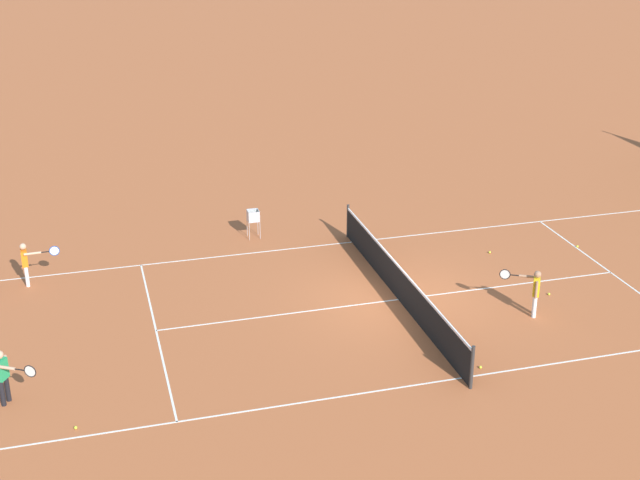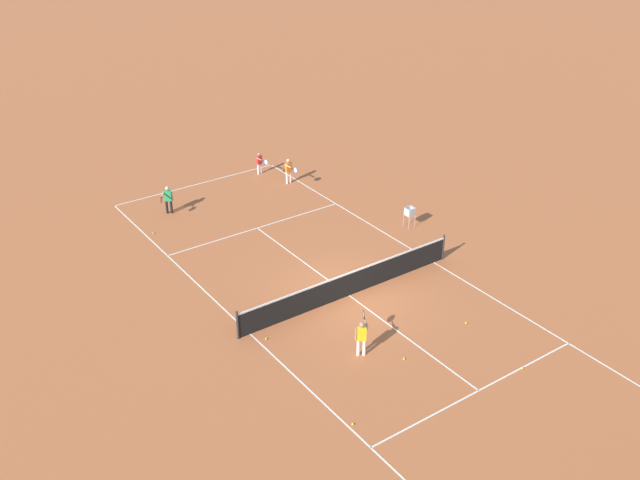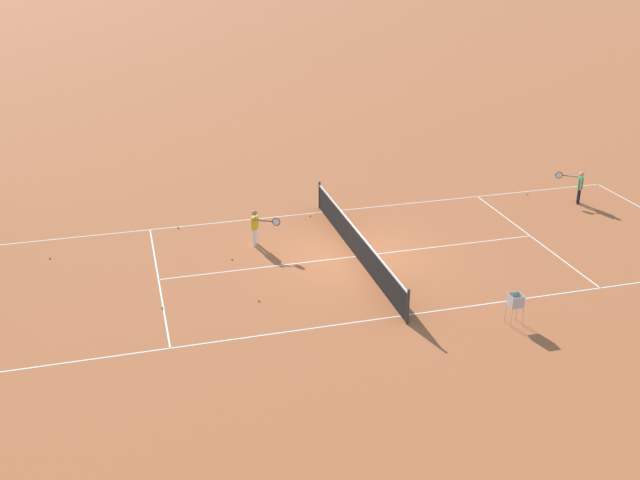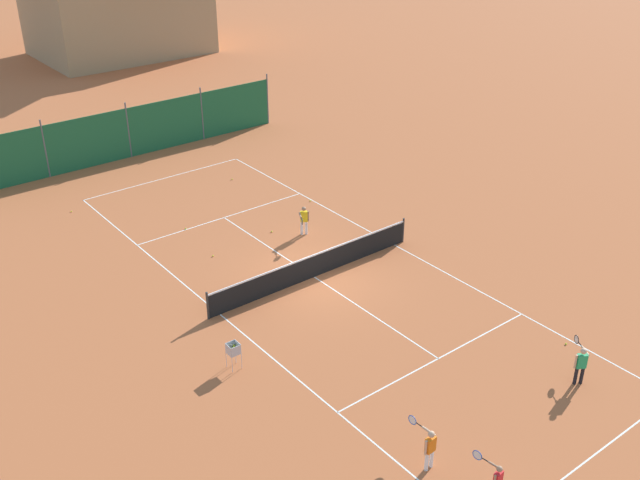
% 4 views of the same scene
% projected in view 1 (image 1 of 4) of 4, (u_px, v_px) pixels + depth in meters
% --- Properties ---
extents(ground_plane, '(600.00, 600.00, 0.00)m').
position_uv_depth(ground_plane, '(399.00, 300.00, 23.66)').
color(ground_plane, '#B25B33').
extents(court_line_markings, '(8.25, 23.85, 0.01)m').
position_uv_depth(court_line_markings, '(399.00, 299.00, 23.66)').
color(court_line_markings, white).
rests_on(court_line_markings, ground).
extents(tennis_net, '(9.18, 0.08, 1.06)m').
position_uv_depth(tennis_net, '(399.00, 283.00, 23.47)').
color(tennis_net, '#2D2D2D').
rests_on(tennis_net, ground).
extents(player_far_baseline, '(0.42, 1.04, 1.24)m').
position_uv_depth(player_far_baseline, '(27.00, 261.00, 24.22)').
color(player_far_baseline, white).
rests_on(player_far_baseline, ground).
extents(player_far_service, '(0.82, 0.89, 1.26)m').
position_uv_depth(player_far_service, '(534.00, 290.00, 22.55)').
color(player_far_service, white).
rests_on(player_far_service, ground).
extents(player_near_service, '(0.84, 0.88, 1.28)m').
position_uv_depth(player_near_service, '(4.00, 373.00, 18.78)').
color(player_near_service, black).
rests_on(player_near_service, ground).
extents(tennis_ball_mid_court, '(0.07, 0.07, 0.07)m').
position_uv_depth(tennis_ball_mid_court, '(480.00, 367.00, 20.39)').
color(tennis_ball_mid_court, '#CCE033').
rests_on(tennis_ball_mid_court, ground).
extents(tennis_ball_by_net_left, '(0.07, 0.07, 0.07)m').
position_uv_depth(tennis_ball_by_net_left, '(577.00, 246.00, 26.91)').
color(tennis_ball_by_net_left, '#CCE033').
rests_on(tennis_ball_by_net_left, ground).
extents(tennis_ball_far_corner, '(0.07, 0.07, 0.07)m').
position_uv_depth(tennis_ball_far_corner, '(490.00, 252.00, 26.50)').
color(tennis_ball_far_corner, '#CCE033').
rests_on(tennis_ball_far_corner, ground).
extents(tennis_ball_by_net_right, '(0.07, 0.07, 0.07)m').
position_uv_depth(tennis_ball_by_net_right, '(76.00, 428.00, 18.18)').
color(tennis_ball_by_net_right, '#CCE033').
rests_on(tennis_ball_by_net_right, ground).
extents(tennis_ball_alley_right, '(0.07, 0.07, 0.07)m').
position_uv_depth(tennis_ball_alley_right, '(549.00, 294.00, 23.90)').
color(tennis_ball_alley_right, '#CCE033').
rests_on(tennis_ball_alley_right, ground).
extents(ball_hopper, '(0.36, 0.36, 0.89)m').
position_uv_depth(ball_hopper, '(253.00, 218.00, 27.41)').
color(ball_hopper, '#B7B7BC').
rests_on(ball_hopper, ground).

